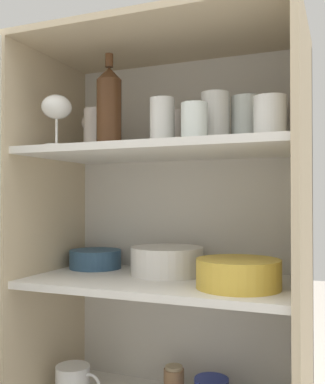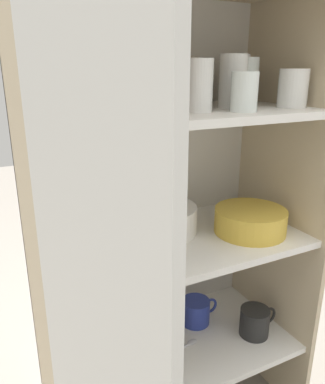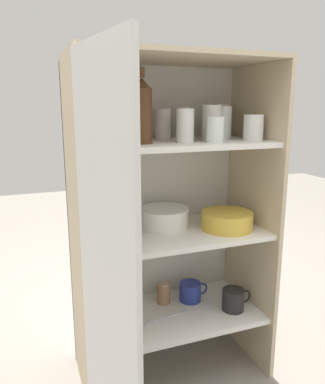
# 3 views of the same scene
# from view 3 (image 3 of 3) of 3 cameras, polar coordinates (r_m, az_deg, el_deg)

# --- Properties ---
(cupboard_back_panel) EXTENTS (0.77, 0.02, 1.29)m
(cupboard_back_panel) POSITION_cam_3_polar(r_m,az_deg,el_deg) (1.70, -1.15, -3.54)
(cupboard_back_panel) COLOR silver
(cupboard_back_panel) RESTS_ON ground_plane
(cupboard_side_left) EXTENTS (0.02, 0.42, 1.29)m
(cupboard_side_left) POSITION_cam_3_polar(r_m,az_deg,el_deg) (1.43, -12.86, -7.09)
(cupboard_side_left) COLOR #CCB793
(cupboard_side_left) RESTS_ON ground_plane
(cupboard_side_right) EXTENTS (0.02, 0.42, 1.29)m
(cupboard_side_right) POSITION_cam_3_polar(r_m,az_deg,el_deg) (1.69, 13.35, -3.98)
(cupboard_side_right) COLOR #CCB793
(cupboard_side_right) RESTS_ON ground_plane
(cupboard_top_panel) EXTENTS (0.77, 0.42, 0.02)m
(cupboard_top_panel) POSITION_cam_3_polar(r_m,az_deg,el_deg) (1.45, 1.55, 19.79)
(cupboard_top_panel) COLOR #CCB793
(cupboard_top_panel) RESTS_ON cupboard_side_left
(shelf_board_lower) EXTENTS (0.74, 0.39, 0.02)m
(shelf_board_lower) POSITION_cam_3_polar(r_m,az_deg,el_deg) (1.68, 1.32, -18.23)
(shelf_board_lower) COLOR white
(shelf_board_middle) EXTENTS (0.74, 0.39, 0.02)m
(shelf_board_middle) POSITION_cam_3_polar(r_m,az_deg,el_deg) (1.53, 1.39, -6.35)
(shelf_board_middle) COLOR white
(shelf_board_upper) EXTENTS (0.74, 0.39, 0.02)m
(shelf_board_upper) POSITION_cam_3_polar(r_m,az_deg,el_deg) (1.45, 1.47, 7.35)
(shelf_board_upper) COLOR white
(cupboard_door) EXTENTS (0.09, 0.38, 1.29)m
(cupboard_door) POSITION_cam_3_polar(r_m,az_deg,el_deg) (1.07, -8.38, -13.92)
(cupboard_door) COLOR silver
(cupboard_door) RESTS_ON ground_plane
(tumbler_glass_0) EXTENTS (0.07, 0.07, 0.12)m
(tumbler_glass_0) POSITION_cam_3_polar(r_m,az_deg,el_deg) (1.40, 3.47, 10.07)
(tumbler_glass_0) COLOR white
(tumbler_glass_0) RESTS_ON shelf_board_upper
(tumbler_glass_1) EXTENTS (0.07, 0.07, 0.14)m
(tumbler_glass_1) POSITION_cam_3_polar(r_m,az_deg,el_deg) (1.49, 7.45, 10.42)
(tumbler_glass_1) COLOR white
(tumbler_glass_1) RESTS_ON shelf_board_upper
(tumbler_glass_2) EXTENTS (0.08, 0.08, 0.13)m
(tumbler_glass_2) POSITION_cam_3_polar(r_m,az_deg,el_deg) (1.40, -7.37, 10.09)
(tumbler_glass_2) COLOR silver
(tumbler_glass_2) RESTS_ON shelf_board_upper
(tumbler_glass_3) EXTENTS (0.06, 0.06, 0.14)m
(tumbler_glass_3) POSITION_cam_3_polar(r_m,az_deg,el_deg) (1.67, 9.00, 10.69)
(tumbler_glass_3) COLOR silver
(tumbler_glass_3) RESTS_ON shelf_board_upper
(tumbler_glass_4) EXTENTS (0.08, 0.08, 0.10)m
(tumbler_glass_4) POSITION_cam_3_polar(r_m,az_deg,el_deg) (1.52, 13.68, 9.52)
(tumbler_glass_4) COLOR white
(tumbler_glass_4) RESTS_ON shelf_board_upper
(tumbler_glass_5) EXTENTS (0.07, 0.07, 0.12)m
(tumbler_glass_5) POSITION_cam_3_polar(r_m,az_deg,el_deg) (1.54, -0.08, 10.29)
(tumbler_glass_5) COLOR silver
(tumbler_glass_5) RESTS_ON shelf_board_upper
(tumbler_glass_6) EXTENTS (0.07, 0.07, 0.09)m
(tumbler_glass_6) POSITION_cam_3_polar(r_m,az_deg,el_deg) (1.40, 8.03, 9.39)
(tumbler_glass_6) COLOR white
(tumbler_glass_6) RESTS_ON shelf_board_upper
(tumbler_glass_7) EXTENTS (0.08, 0.08, 0.13)m
(tumbler_glass_7) POSITION_cam_3_polar(r_m,az_deg,el_deg) (1.57, 8.98, 10.37)
(tumbler_glass_7) COLOR white
(tumbler_glass_7) RESTS_ON shelf_board_upper
(wine_glass_0) EXTENTS (0.08, 0.08, 0.14)m
(wine_glass_0) POSITION_cam_3_polar(r_m,az_deg,el_deg) (1.24, -7.43, 11.53)
(wine_glass_0) COLOR white
(wine_glass_0) RESTS_ON shelf_board_upper
(wine_glass_1) EXTENTS (0.09, 0.09, 0.14)m
(wine_glass_1) POSITION_cam_3_polar(r_m,az_deg,el_deg) (1.47, -10.54, 11.49)
(wine_glass_1) COLOR silver
(wine_glass_1) RESTS_ON shelf_board_upper
(wine_glass_2) EXTENTS (0.07, 0.07, 0.13)m
(wine_glass_2) POSITION_cam_3_polar(r_m,az_deg,el_deg) (1.54, 3.43, 11.62)
(wine_glass_2) COLOR silver
(wine_glass_2) RESTS_ON shelf_board_upper
(wine_bottle) EXTENTS (0.07, 0.07, 0.26)m
(wine_bottle) POSITION_cam_3_polar(r_m,az_deg,el_deg) (1.34, -3.15, 12.26)
(wine_bottle) COLOR #4C2D19
(wine_bottle) RESTS_ON shelf_board_upper
(plate_stack_white) EXTENTS (0.21, 0.21, 0.08)m
(plate_stack_white) POSITION_cam_3_polar(r_m,az_deg,el_deg) (1.57, 0.07, -3.89)
(plate_stack_white) COLOR white
(plate_stack_white) RESTS_ON shelf_board_middle
(mixing_bowl_large) EXTENTS (0.21, 0.21, 0.07)m
(mixing_bowl_large) POSITION_cam_3_polar(r_m,az_deg,el_deg) (1.56, 9.78, -4.18)
(mixing_bowl_large) COLOR gold
(mixing_bowl_large) RESTS_ON shelf_board_middle
(serving_bowl_small) EXTENTS (0.16, 0.16, 0.06)m
(serving_bowl_small) POSITION_cam_3_polar(r_m,az_deg,el_deg) (1.53, -9.43, -4.81)
(serving_bowl_small) COLOR #33567A
(serving_bowl_small) RESTS_ON shelf_board_middle
(coffee_mug_primary) EXTENTS (0.14, 0.10, 0.08)m
(coffee_mug_primary) POSITION_cam_3_polar(r_m,az_deg,el_deg) (1.76, 4.30, -14.88)
(coffee_mug_primary) COLOR #283893
(coffee_mug_primary) RESTS_ON shelf_board_lower
(coffee_mug_extra_1) EXTENTS (0.14, 0.10, 0.10)m
(coffee_mug_extra_1) POSITION_cam_3_polar(r_m,az_deg,el_deg) (1.56, -7.89, -18.49)
(coffee_mug_extra_1) COLOR white
(coffee_mug_extra_1) RESTS_ON shelf_board_lower
(coffee_mug_extra_2) EXTENTS (0.14, 0.09, 0.09)m
(coffee_mug_extra_2) POSITION_cam_3_polar(r_m,az_deg,el_deg) (1.71, 10.77, -15.80)
(coffee_mug_extra_2) COLOR black
(coffee_mug_extra_2) RESTS_ON shelf_board_lower
(storage_jar) EXTENTS (0.06, 0.06, 0.09)m
(storage_jar) POSITION_cam_3_polar(r_m,az_deg,el_deg) (1.73, 0.10, -15.15)
(storage_jar) COLOR #99704C
(storage_jar) RESTS_ON shelf_board_lower
(serving_spoon) EXTENTS (0.21, 0.05, 0.01)m
(serving_spoon) POSITION_cam_3_polar(r_m,az_deg,el_deg) (1.65, 1.35, -18.36)
(serving_spoon) COLOR silver
(serving_spoon) RESTS_ON shelf_board_lower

